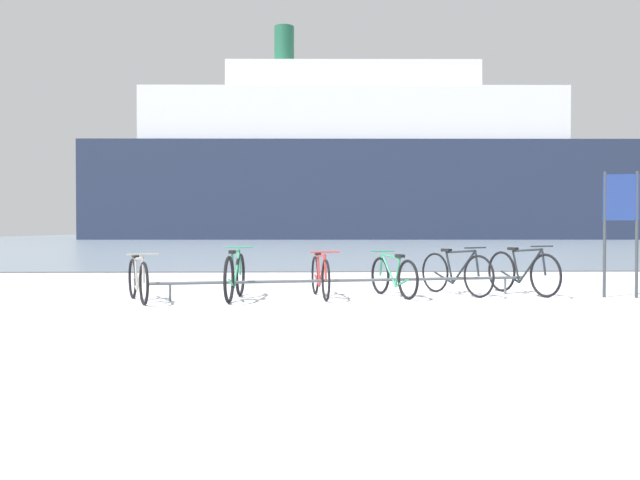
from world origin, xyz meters
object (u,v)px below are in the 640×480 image
object	(u,v)px
bicycle_2	(320,276)
bicycle_4	(456,273)
bicycle_0	(138,279)
bicycle_3	(393,276)
info_sign	(621,212)
bicycle_1	(235,276)
bicycle_5	(523,272)
ferry_ship	(361,168)

from	to	relation	value
bicycle_2	bicycle_4	distance (m)	2.35
bicycle_0	bicycle_3	world-z (taller)	bicycle_0
bicycle_0	info_sign	xyz separation A→B (m)	(7.72, 0.34, 1.06)
bicycle_1	bicycle_3	size ratio (longest dim) A/B	1.15
info_sign	bicycle_0	bearing A→B (deg)	-177.46
bicycle_5	info_sign	bearing A→B (deg)	-20.98
bicycle_2	bicycle_0	bearing A→B (deg)	-169.97
bicycle_0	bicycle_1	size ratio (longest dim) A/B	0.88
bicycle_3	ferry_ship	world-z (taller)	ferry_ship
bicycle_3	ferry_ship	distance (m)	59.03
bicycle_1	bicycle_0	bearing A→B (deg)	-170.52
bicycle_1	bicycle_2	xyz separation A→B (m)	(1.36, 0.26, -0.02)
bicycle_3	info_sign	world-z (taller)	info_sign
bicycle_4	bicycle_1	bearing A→B (deg)	-170.53
bicycle_2	ferry_ship	bearing A→B (deg)	83.85
bicycle_4	bicycle_0	bearing A→B (deg)	-170.52
bicycle_3	info_sign	size ratio (longest dim) A/B	0.73
bicycle_2	bicycle_4	xyz separation A→B (m)	(2.32, 0.36, 0.02)
bicycle_1	ferry_ship	bearing A→B (deg)	82.56
ferry_ship	bicycle_2	bearing A→B (deg)	-96.15
bicycle_3	bicycle_0	bearing A→B (deg)	-171.46
bicycle_1	bicycle_4	world-z (taller)	bicycle_1
bicycle_3	bicycle_4	xyz separation A→B (m)	(1.11, 0.25, 0.04)
bicycle_5	info_sign	distance (m)	1.83
bicycle_0	info_sign	distance (m)	7.80
bicycle_0	bicycle_3	xyz separation A→B (m)	(4.04, 0.61, -0.00)
bicycle_0	bicycle_5	bearing A→B (deg)	8.02
bicycle_2	bicycle_5	distance (m)	3.50
bicycle_5	ferry_ship	distance (m)	58.60
bicycle_0	bicycle_5	world-z (taller)	bicycle_5
ferry_ship	bicycle_4	bearing A→B (deg)	-93.92
bicycle_2	bicycle_5	xyz separation A→B (m)	(3.47, 0.39, 0.03)
bicycle_1	bicycle_4	distance (m)	3.73
info_sign	bicycle_3	bearing A→B (deg)	175.90
bicycle_4	bicycle_5	distance (m)	1.15
bicycle_5	info_sign	world-z (taller)	info_sign
info_sign	ferry_ship	size ratio (longest dim) A/B	0.04
info_sign	bicycle_5	bearing A→B (deg)	159.02
bicycle_1	bicycle_3	world-z (taller)	bicycle_1
bicycle_2	bicycle_4	world-z (taller)	bicycle_4
bicycle_4	ferry_ship	size ratio (longest dim) A/B	0.03
bicycle_4	info_sign	distance (m)	2.82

